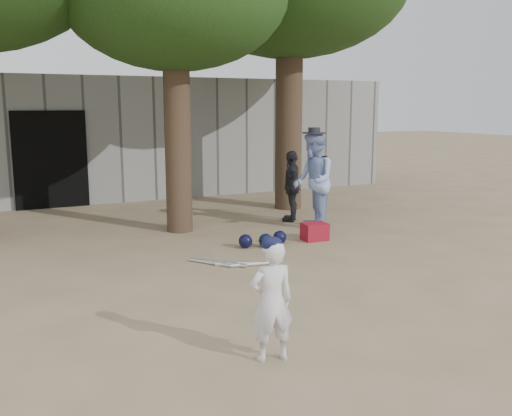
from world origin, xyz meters
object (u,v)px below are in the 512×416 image
spectator_blue (313,181)px  spectator_dark (292,186)px  boy_player (272,301)px  red_bag (315,232)px

spectator_blue → spectator_dark: bearing=-162.5°
boy_player → red_bag: size_ratio=2.69×
boy_player → spectator_dark: 6.46m
spectator_blue → spectator_dark: (0.03, 0.86, -0.21)m
spectator_blue → red_bag: bearing=-10.1°
boy_player → red_bag: bearing=-119.3°
boy_player → spectator_dark: (3.38, 5.50, 0.15)m
boy_player → spectator_blue: (3.35, 4.64, 0.36)m
boy_player → spectator_blue: size_ratio=0.61×
boy_player → spectator_dark: spectator_dark is taller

